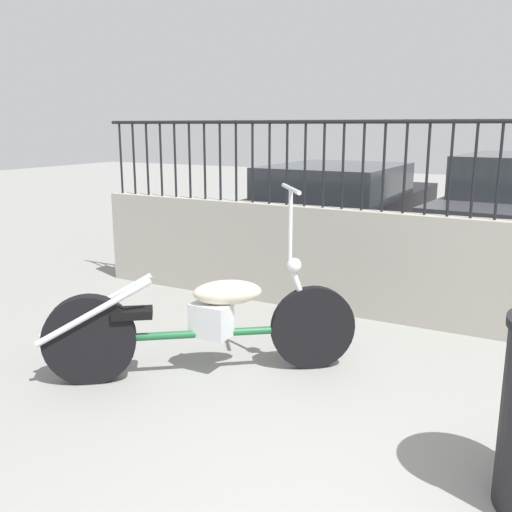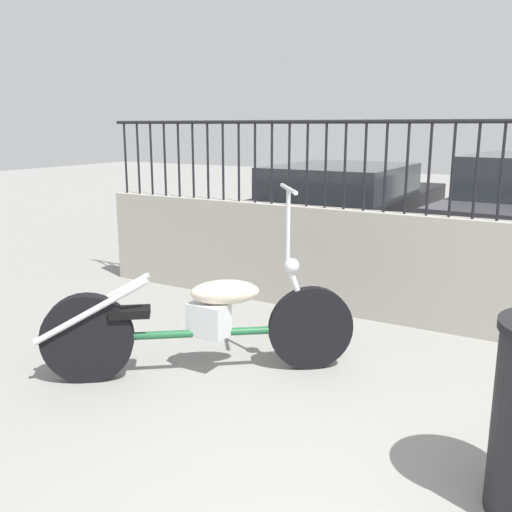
{
  "view_description": "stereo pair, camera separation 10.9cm",
  "coord_description": "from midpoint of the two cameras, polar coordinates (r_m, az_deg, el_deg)",
  "views": [
    {
      "loc": [
        0.22,
        -1.95,
        1.77
      ],
      "look_at": [
        -2.03,
        2.15,
        0.7
      ],
      "focal_mm": 40.0,
      "sensor_mm": 36.0,
      "label": 1
    },
    {
      "loc": [
        0.31,
        -1.9,
        1.77
      ],
      "look_at": [
        -2.03,
        2.15,
        0.7
      ],
      "focal_mm": 40.0,
      "sensor_mm": 36.0,
      "label": 2
    }
  ],
  "objects": [
    {
      "name": "car_black",
      "position": [
        8.04,
        9.28,
        4.72
      ],
      "size": [
        1.79,
        4.33,
        1.26
      ],
      "rotation": [
        0.0,
        0.0,
        1.57
      ],
      "color": "black",
      "rests_on": "ground_plane"
    },
    {
      "name": "motorcycle_green",
      "position": [
        4.12,
        -6.23,
        -6.7
      ],
      "size": [
        1.88,
        1.48,
        1.37
      ],
      "rotation": [
        0.0,
        0.0,
        0.65
      ],
      "color": "black",
      "rests_on": "ground_plane"
    }
  ]
}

